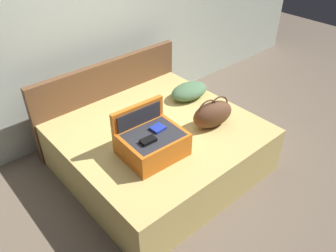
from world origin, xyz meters
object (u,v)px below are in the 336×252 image
at_px(bed, 160,148).
at_px(pillow_near_headboard, 189,91).
at_px(hard_case_large, 152,141).
at_px(duffel_bag, 213,114).

relative_size(bed, pillow_near_headboard, 3.96).
bearing_deg(hard_case_large, duffel_bag, -2.24).
bearing_deg(bed, pillow_near_headboard, 20.53).
xyz_separation_m(bed, hard_case_large, (-0.31, -0.26, 0.41)).
xyz_separation_m(duffel_bag, pillow_near_headboard, (0.23, 0.58, -0.06)).
xyz_separation_m(bed, pillow_near_headboard, (0.67, 0.25, 0.35)).
bearing_deg(bed, hard_case_large, -140.22).
distance_m(duffel_bag, pillow_near_headboard, 0.62).
bearing_deg(duffel_bag, pillow_near_headboard, 68.47).
distance_m(hard_case_large, duffel_bag, 0.76).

